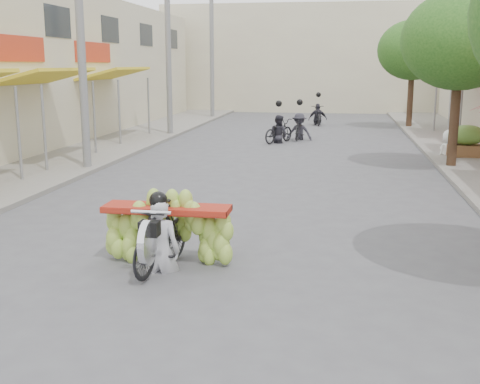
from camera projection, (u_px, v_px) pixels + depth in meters
name	position (u px, v px, depth m)	size (l,w,h in m)	color
sidewalk_left	(80.00, 153.00, 21.18)	(4.00, 60.00, 0.12)	gray
far_building	(312.00, 59.00, 41.54)	(20.00, 6.00, 7.00)	beige
utility_pole_mid	(80.00, 32.00, 17.21)	(0.60, 0.24, 8.00)	slate
utility_pole_far	(168.00, 43.00, 25.89)	(0.60, 0.24, 8.00)	slate
utility_pole_back	(212.00, 48.00, 34.58)	(0.60, 0.24, 8.00)	slate
street_tree_mid	(460.00, 41.00, 17.46)	(3.40, 3.40, 5.25)	#3A2719
street_tree_far	(413.00, 50.00, 29.03)	(3.40, 3.40, 5.25)	#3A2719
produce_crate_far	(467.00, 138.00, 19.90)	(1.20, 0.88, 1.16)	brown
banana_motorbike	(163.00, 224.00, 9.31)	(2.20, 1.91, 2.09)	black
pedestrian	(450.00, 130.00, 20.25)	(0.96, 0.83, 1.67)	white
bg_motorbike_a	(279.00, 125.00, 24.21)	(1.38, 1.80, 1.95)	black
bg_motorbike_b	(299.00, 120.00, 25.06)	(1.10, 1.78, 1.95)	black
bg_motorbike_c	(318.00, 110.00, 31.33)	(1.02, 1.78, 1.95)	black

